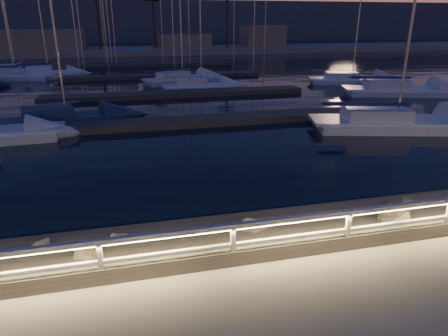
{
  "coord_description": "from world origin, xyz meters",
  "views": [
    {
      "loc": [
        -4.15,
        -7.9,
        5.47
      ],
      "look_at": [
        -1.24,
        4.0,
        0.93
      ],
      "focal_mm": 32.0,
      "sensor_mm": 36.0,
      "label": 1
    }
  ],
  "objects_px": {
    "guard_rail": "(309,225)",
    "sailboat_l": "(350,79)",
    "sailboat_f": "(63,118)",
    "sailboat_d": "(392,122)",
    "sailboat_k": "(181,78)",
    "sailboat_i": "(47,73)",
    "sailboat_m": "(14,71)",
    "sailboat_g": "(199,86)",
    "sailboat_h": "(398,89)",
    "sailboat_n": "(13,76)"
  },
  "relations": [
    {
      "from": "guard_rail",
      "to": "sailboat_l",
      "type": "height_order",
      "value": "sailboat_l"
    },
    {
      "from": "sailboat_l",
      "to": "sailboat_f",
      "type": "bearing_deg",
      "value": -139.65
    },
    {
      "from": "sailboat_d",
      "to": "sailboat_k",
      "type": "relative_size",
      "value": 1.19
    },
    {
      "from": "sailboat_i",
      "to": "sailboat_l",
      "type": "xyz_separation_m",
      "value": [
        30.86,
        -13.08,
        -0.02
      ]
    },
    {
      "from": "sailboat_d",
      "to": "sailboat_m",
      "type": "bearing_deg",
      "value": 145.02
    },
    {
      "from": "guard_rail",
      "to": "sailboat_i",
      "type": "height_order",
      "value": "sailboat_i"
    },
    {
      "from": "sailboat_d",
      "to": "sailboat_k",
      "type": "height_order",
      "value": "sailboat_d"
    },
    {
      "from": "sailboat_g",
      "to": "sailboat_h",
      "type": "bearing_deg",
      "value": -20.61
    },
    {
      "from": "sailboat_m",
      "to": "sailboat_n",
      "type": "distance_m",
      "value": 5.22
    },
    {
      "from": "sailboat_i",
      "to": "sailboat_m",
      "type": "relative_size",
      "value": 1.05
    },
    {
      "from": "sailboat_k",
      "to": "sailboat_m",
      "type": "height_order",
      "value": "sailboat_k"
    },
    {
      "from": "sailboat_l",
      "to": "sailboat_n",
      "type": "relative_size",
      "value": 1.09
    },
    {
      "from": "guard_rail",
      "to": "sailboat_d",
      "type": "bearing_deg",
      "value": 47.66
    },
    {
      "from": "sailboat_h",
      "to": "sailboat_n",
      "type": "bearing_deg",
      "value": 168.7
    },
    {
      "from": "sailboat_f",
      "to": "sailboat_i",
      "type": "height_order",
      "value": "sailboat_f"
    },
    {
      "from": "sailboat_k",
      "to": "sailboat_m",
      "type": "distance_m",
      "value": 21.75
    },
    {
      "from": "sailboat_i",
      "to": "sailboat_n",
      "type": "xyz_separation_m",
      "value": [
        -3.15,
        -1.97,
        -0.0
      ]
    },
    {
      "from": "sailboat_h",
      "to": "sailboat_m",
      "type": "relative_size",
      "value": 1.38
    },
    {
      "from": "sailboat_f",
      "to": "sailboat_k",
      "type": "relative_size",
      "value": 0.95
    },
    {
      "from": "sailboat_i",
      "to": "sailboat_k",
      "type": "distance_m",
      "value": 16.54
    },
    {
      "from": "sailboat_d",
      "to": "guard_rail",
      "type": "bearing_deg",
      "value": -117.31
    },
    {
      "from": "guard_rail",
      "to": "sailboat_h",
      "type": "height_order",
      "value": "sailboat_h"
    },
    {
      "from": "sailboat_k",
      "to": "sailboat_m",
      "type": "bearing_deg",
      "value": 127.34
    },
    {
      "from": "sailboat_g",
      "to": "guard_rail",
      "type": "bearing_deg",
      "value": -93.84
    },
    {
      "from": "sailboat_d",
      "to": "sailboat_h",
      "type": "height_order",
      "value": "sailboat_d"
    },
    {
      "from": "sailboat_l",
      "to": "sailboat_d",
      "type": "bearing_deg",
      "value": -96.13
    },
    {
      "from": "sailboat_f",
      "to": "sailboat_l",
      "type": "xyz_separation_m",
      "value": [
        26.13,
        11.45,
        -0.02
      ]
    },
    {
      "from": "sailboat_k",
      "to": "sailboat_n",
      "type": "xyz_separation_m",
      "value": [
        -17.36,
        6.5,
        0.01
      ]
    },
    {
      "from": "sailboat_f",
      "to": "sailboat_i",
      "type": "distance_m",
      "value": 24.98
    },
    {
      "from": "sailboat_g",
      "to": "sailboat_f",
      "type": "bearing_deg",
      "value": -132.19
    },
    {
      "from": "sailboat_d",
      "to": "sailboat_g",
      "type": "bearing_deg",
      "value": 131.91
    },
    {
      "from": "sailboat_k",
      "to": "sailboat_n",
      "type": "bearing_deg",
      "value": 139.11
    },
    {
      "from": "sailboat_h",
      "to": "sailboat_i",
      "type": "height_order",
      "value": "sailboat_h"
    },
    {
      "from": "sailboat_i",
      "to": "sailboat_l",
      "type": "relative_size",
      "value": 0.85
    },
    {
      "from": "sailboat_k",
      "to": "sailboat_l",
      "type": "distance_m",
      "value": 17.28
    },
    {
      "from": "guard_rail",
      "to": "sailboat_g",
      "type": "bearing_deg",
      "value": 84.94
    },
    {
      "from": "guard_rail",
      "to": "sailboat_f",
      "type": "xyz_separation_m",
      "value": [
        -7.97,
        17.64,
        -0.93
      ]
    },
    {
      "from": "guard_rail",
      "to": "sailboat_m",
      "type": "xyz_separation_m",
      "value": [
        -16.89,
        45.32,
        -0.94
      ]
    },
    {
      "from": "sailboat_h",
      "to": "sailboat_i",
      "type": "relative_size",
      "value": 1.31
    },
    {
      "from": "guard_rail",
      "to": "sailboat_l",
      "type": "relative_size",
      "value": 3.01
    },
    {
      "from": "sailboat_h",
      "to": "sailboat_m",
      "type": "distance_m",
      "value": 42.47
    },
    {
      "from": "sailboat_h",
      "to": "sailboat_l",
      "type": "height_order",
      "value": "sailboat_h"
    },
    {
      "from": "sailboat_g",
      "to": "sailboat_i",
      "type": "height_order",
      "value": "sailboat_i"
    },
    {
      "from": "guard_rail",
      "to": "sailboat_d",
      "type": "distance_m",
      "value": 16.36
    },
    {
      "from": "sailboat_k",
      "to": "sailboat_l",
      "type": "relative_size",
      "value": 0.97
    },
    {
      "from": "sailboat_g",
      "to": "sailboat_n",
      "type": "xyz_separation_m",
      "value": [
        -18.4,
        11.44,
        0.05
      ]
    },
    {
      "from": "sailboat_k",
      "to": "sailboat_m",
      "type": "relative_size",
      "value": 1.19
    },
    {
      "from": "sailboat_g",
      "to": "sailboat_k",
      "type": "distance_m",
      "value": 5.06
    },
    {
      "from": "sailboat_i",
      "to": "sailboat_n",
      "type": "height_order",
      "value": "sailboat_n"
    },
    {
      "from": "sailboat_g",
      "to": "sailboat_h",
      "type": "relative_size",
      "value": 0.75
    }
  ]
}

